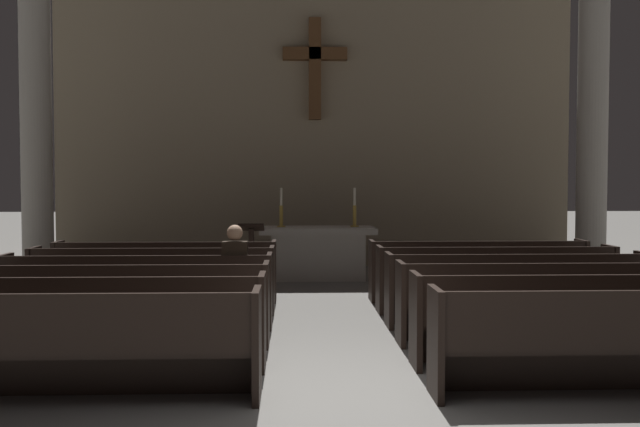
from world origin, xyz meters
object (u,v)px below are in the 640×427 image
Objects in this scene: pew_right_row_3 at (545,302)px; column_right_second at (593,93)px; pew_right_row_5 at (496,279)px; pew_right_row_6 at (478,270)px; pew_right_row_2 at (581,319)px; lectern at (251,258)px; pew_left_row_5 at (153,280)px; pew_left_row_4 at (138,291)px; pew_right_row_4 at (518,289)px; column_left_second at (36,91)px; pew_left_row_2 at (92,323)px; pew_right_row_1 at (627,342)px; altar at (318,252)px; pew_left_row_3 at (118,305)px; pew_left_row_1 at (58,346)px; pew_left_row_6 at (166,271)px; candlestick_right at (355,214)px; candlestick_left at (281,214)px; lone_worshipper at (236,274)px.

pew_right_row_3 is 0.47× the size of column_right_second.
pew_right_row_6 is at bearing 90.00° from pew_right_row_5.
lectern is at bearing 124.16° from pew_right_row_2.
column_right_second reaches higher than lectern.
pew_left_row_4 is at bearing -90.00° from pew_left_row_5.
column_left_second is at bearing 150.14° from pew_right_row_4.
lectern reaches higher than pew_left_row_5.
column_left_second is at bearing 122.51° from pew_left_row_4.
pew_right_row_5 and pew_right_row_6 have the same top height.
pew_left_row_2 and pew_right_row_1 have the same top height.
altar is at bearing 124.60° from pew_right_row_5.
pew_left_row_3 is 6.04m from altar.
pew_left_row_1 is 1.00× the size of pew_left_row_5.
pew_left_row_6 is at bearing 90.00° from pew_left_row_5.
pew_right_row_4 is at bearing 31.89° from pew_left_row_1.
column_right_second is at bearing 39.93° from pew_left_row_2.
column_right_second is (2.80, 5.40, 3.07)m from pew_right_row_3.
pew_left_row_4 is 5.72m from pew_right_row_1.
lectern reaches higher than altar.
pew_right_row_3 is 5.85m from candlestick_right.
pew_left_row_6 is 6.31m from pew_right_row_2.
pew_right_row_4 is 5.55m from candlestick_left.
pew_right_row_3 is at bearing 11.72° from pew_left_row_2.
pew_right_row_3 is at bearing -90.00° from pew_right_row_5.
pew_left_row_5 is at bearing -50.42° from column_left_second.
pew_right_row_3 is at bearing -72.66° from candlestick_right.
pew_right_row_6 is 0.47× the size of column_right_second.
pew_left_row_4 is 4.56× the size of candlestick_left.
pew_left_row_4 is 3.55m from lectern.
lone_worshipper is (-6.42, -4.36, -2.85)m from column_right_second.
column_left_second reaches higher than pew_right_row_3.
column_right_second is (7.65, 5.40, 3.07)m from pew_left_row_3.
pew_left_row_6 is at bearing 121.93° from lone_worshipper.
pew_left_row_3 is 2.93× the size of lectern.
pew_right_row_6 is at bearing -55.48° from candlestick_right.
pew_right_row_2 is 1.00× the size of pew_right_row_3.
candlestick_right is at bearing 67.49° from pew_left_row_1.
pew_right_row_6 is (4.85, 0.00, 0.00)m from pew_left_row_6.
altar is (2.43, 5.53, 0.06)m from pew_left_row_3.
column_right_second reaches higher than pew_left_row_5.
altar reaches higher than pew_right_row_2.
pew_right_row_5 is at bearing 31.89° from pew_left_row_2.
lectern reaches higher than pew_right_row_3.
pew_left_row_6 is 3.49m from altar.
altar is (2.43, 3.52, 0.06)m from pew_left_row_5.
pew_left_row_2 and pew_right_row_5 have the same top height.
pew_left_row_5 is 5.72m from pew_right_row_2.
pew_left_row_6 is (0.00, 1.01, 0.00)m from pew_left_row_5.
column_left_second is (-2.80, 4.39, 3.07)m from pew_left_row_4.
column_right_second reaches higher than pew_right_row_4.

